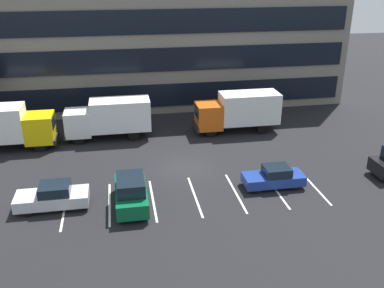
{
  "coord_description": "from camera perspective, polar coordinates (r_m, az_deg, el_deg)",
  "views": [
    {
      "loc": [
        -4.56,
        -29.06,
        14.31
      ],
      "look_at": [
        0.79,
        1.11,
        1.4
      ],
      "focal_mm": 40.27,
      "sensor_mm": 36.0,
      "label": 1
    }
  ],
  "objects": [
    {
      "name": "ground_plane",
      "position": [
        32.71,
        -1.02,
        -3.1
      ],
      "size": [
        120.0,
        120.0,
        0.0
      ],
      "primitive_type": "plane",
      "color": "black"
    },
    {
      "name": "office_building",
      "position": [
        47.76,
        -4.6,
        14.22
      ],
      "size": [
        38.96,
        10.46,
        14.4
      ],
      "color": "slate",
      "rests_on": "ground_plane"
    },
    {
      "name": "lot_markings",
      "position": [
        28.8,
        0.4,
        -6.93
      ],
      "size": [
        16.94,
        5.4,
        0.01
      ],
      "color": "silver",
      "rests_on": "ground_plane"
    },
    {
      "name": "box_truck_white",
      "position": [
        38.19,
        -10.86,
        3.54
      ],
      "size": [
        7.45,
        2.47,
        3.45
      ],
      "color": "white",
      "rests_on": "ground_plane"
    },
    {
      "name": "box_truck_yellow",
      "position": [
        38.43,
        -23.77,
        2.26
      ],
      "size": [
        7.88,
        2.61,
        3.65
      ],
      "color": "yellow",
      "rests_on": "ground_plane"
    },
    {
      "name": "box_truck_orange",
      "position": [
        39.35,
        6.21,
        4.48
      ],
      "size": [
        7.66,
        2.54,
        3.55
      ],
      "color": "#D85914",
      "rests_on": "ground_plane"
    },
    {
      "name": "sedan_navy",
      "position": [
        30.22,
        10.81,
        -4.35
      ],
      "size": [
        4.16,
        1.74,
        1.49
      ],
      "color": "navy",
      "rests_on": "ground_plane"
    },
    {
      "name": "suv_forest",
      "position": [
        27.5,
        -8.08,
        -6.34
      ],
      "size": [
        1.94,
        4.59,
        2.07
      ],
      "color": "#0C5933",
      "rests_on": "ground_plane"
    },
    {
      "name": "sedan_silver",
      "position": [
        28.61,
        -17.94,
        -6.64
      ],
      "size": [
        4.5,
        1.89,
        1.61
      ],
      "color": "silver",
      "rests_on": "ground_plane"
    }
  ]
}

